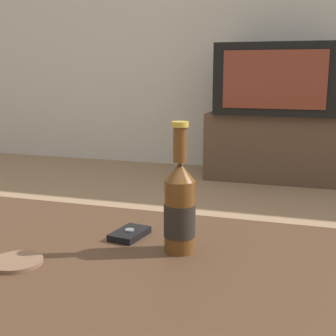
{
  "coord_description": "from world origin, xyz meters",
  "views": [
    {
      "loc": [
        0.44,
        -0.75,
        0.79
      ],
      "look_at": [
        0.07,
        0.39,
        0.54
      ],
      "focal_mm": 50.0,
      "sensor_mm": 36.0,
      "label": 1
    }
  ],
  "objects": [
    {
      "name": "coffee_table",
      "position": [
        0.0,
        0.0,
        0.38
      ],
      "size": [
        1.28,
        0.65,
        0.44
      ],
      "color": "#422B1C",
      "rests_on": "ground_plane"
    },
    {
      "name": "coaster",
      "position": [
        -0.08,
        -0.07,
        0.44
      ],
      "size": [
        0.1,
        0.1,
        0.01
      ],
      "color": "brown",
      "rests_on": "coffee_table"
    },
    {
      "name": "television",
      "position": [
        0.15,
        2.71,
        0.73
      ],
      "size": [
        0.82,
        0.58,
        0.49
      ],
      "color": "black",
      "rests_on": "tv_stand"
    },
    {
      "name": "tv_stand",
      "position": [
        0.15,
        2.72,
        0.24
      ],
      "size": [
        0.96,
        0.47,
        0.48
      ],
      "color": "#4C3828",
      "rests_on": "ground_plane"
    },
    {
      "name": "beer_bottle",
      "position": [
        0.19,
        0.09,
        0.53
      ],
      "size": [
        0.06,
        0.06,
        0.26
      ],
      "color": "#563314",
      "rests_on": "coffee_table"
    },
    {
      "name": "cell_phone",
      "position": [
        0.07,
        0.13,
        0.44
      ],
      "size": [
        0.07,
        0.1,
        0.02
      ],
      "rotation": [
        0.0,
        0.0,
        -0.16
      ],
      "color": "black",
      "rests_on": "coffee_table"
    },
    {
      "name": "back_wall",
      "position": [
        0.0,
        3.02,
        1.3
      ],
      "size": [
        8.0,
        0.05,
        2.6
      ],
      "color": "beige",
      "rests_on": "ground_plane"
    }
  ]
}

